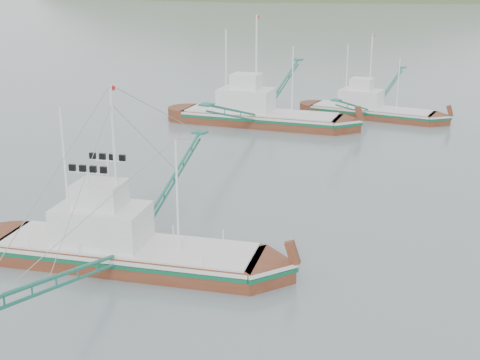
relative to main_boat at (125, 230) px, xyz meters
The scene contains 4 objects.
ground 3.51m from the main_boat, 15.89° to the left, with size 1200.00×1200.00×0.00m, color slate.
main_boat is the anchor object (origin of this frame).
bg_boat_far 40.50m from the main_boat, 92.22° to the left, with size 12.55×22.46×9.09m.
bg_boat_left 33.21m from the main_boat, 107.05° to the left, with size 15.91×27.62×11.30m.
Camera 1 is at (18.32, -25.02, 14.67)m, focal length 50.00 mm.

